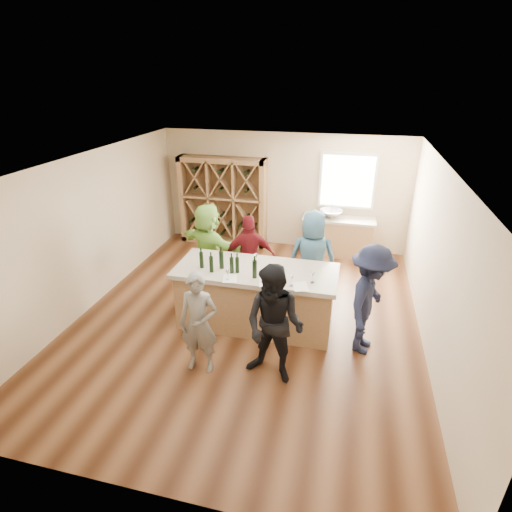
% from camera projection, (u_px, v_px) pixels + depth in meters
% --- Properties ---
extents(floor, '(6.00, 7.00, 0.10)m').
position_uv_depth(floor, '(248.00, 319.00, 7.32)').
color(floor, '#57321C').
rests_on(floor, ground).
extents(ceiling, '(6.00, 7.00, 0.10)m').
position_uv_depth(ceiling, '(247.00, 160.00, 6.10)').
color(ceiling, white).
rests_on(ceiling, ground).
extents(wall_back, '(6.00, 0.10, 2.80)m').
position_uv_depth(wall_back, '(284.00, 191.00, 9.84)').
color(wall_back, beige).
rests_on(wall_back, ground).
extents(wall_front, '(6.00, 0.10, 2.80)m').
position_uv_depth(wall_front, '(147.00, 401.00, 3.59)').
color(wall_front, beige).
rests_on(wall_front, ground).
extents(wall_left, '(0.10, 7.00, 2.80)m').
position_uv_depth(wall_left, '(88.00, 231.00, 7.36)').
color(wall_left, beige).
rests_on(wall_left, ground).
extents(wall_right, '(0.10, 7.00, 2.80)m').
position_uv_depth(wall_right, '(441.00, 266.00, 6.06)').
color(wall_right, beige).
rests_on(wall_right, ground).
extents(window_frame, '(1.30, 0.06, 1.30)m').
position_uv_depth(window_frame, '(347.00, 181.00, 9.30)').
color(window_frame, white).
rests_on(window_frame, wall_back).
extents(window_pane, '(1.18, 0.01, 1.18)m').
position_uv_depth(window_pane, '(347.00, 181.00, 9.27)').
color(window_pane, white).
rests_on(window_pane, wall_back).
extents(wine_rack, '(2.20, 0.45, 2.20)m').
position_uv_depth(wine_rack, '(223.00, 201.00, 10.04)').
color(wine_rack, '#977048').
rests_on(wine_rack, floor).
extents(back_counter_base, '(1.60, 0.58, 0.86)m').
position_uv_depth(back_counter_base, '(337.00, 237.00, 9.64)').
color(back_counter_base, '#977048').
rests_on(back_counter_base, floor).
extents(back_counter_top, '(1.70, 0.62, 0.06)m').
position_uv_depth(back_counter_top, '(339.00, 219.00, 9.45)').
color(back_counter_top, '#B2A692').
rests_on(back_counter_top, back_counter_base).
extents(sink, '(0.54, 0.54, 0.19)m').
position_uv_depth(sink, '(331.00, 214.00, 9.44)').
color(sink, silver).
rests_on(sink, back_counter_top).
extents(faucet, '(0.02, 0.02, 0.30)m').
position_uv_depth(faucet, '(332.00, 209.00, 9.57)').
color(faucet, silver).
rests_on(faucet, back_counter_top).
extents(tasting_counter_base, '(2.60, 1.00, 1.00)m').
position_uv_depth(tasting_counter_base, '(256.00, 299.00, 6.92)').
color(tasting_counter_base, '#977048').
rests_on(tasting_counter_base, floor).
extents(tasting_counter_top, '(2.72, 1.12, 0.08)m').
position_uv_depth(tasting_counter_top, '(256.00, 271.00, 6.69)').
color(tasting_counter_top, '#B2A692').
rests_on(tasting_counter_top, tasting_counter_base).
extents(wine_bottle_a, '(0.09, 0.09, 0.28)m').
position_uv_depth(wine_bottle_a, '(201.00, 260.00, 6.67)').
color(wine_bottle_a, black).
rests_on(wine_bottle_a, tasting_counter_top).
extents(wine_bottle_b, '(0.08, 0.08, 0.27)m').
position_uv_depth(wine_bottle_b, '(211.00, 264.00, 6.52)').
color(wine_bottle_b, black).
rests_on(wine_bottle_b, tasting_counter_top).
extents(wine_bottle_c, '(0.10, 0.10, 0.31)m').
position_uv_depth(wine_bottle_c, '(221.00, 260.00, 6.64)').
color(wine_bottle_c, black).
rests_on(wine_bottle_c, tasting_counter_top).
extents(wine_bottle_d, '(0.07, 0.07, 0.27)m').
position_uv_depth(wine_bottle_d, '(232.00, 265.00, 6.49)').
color(wine_bottle_d, black).
rests_on(wine_bottle_d, tasting_counter_top).
extents(wine_bottle_e, '(0.09, 0.09, 0.27)m').
position_uv_depth(wine_bottle_e, '(237.00, 265.00, 6.50)').
color(wine_bottle_e, black).
rests_on(wine_bottle_e, tasting_counter_top).
extents(wine_glass_a, '(0.07, 0.07, 0.16)m').
position_uv_depth(wine_glass_a, '(228.00, 275.00, 6.29)').
color(wine_glass_a, white).
rests_on(wine_glass_a, tasting_counter_top).
extents(wine_glass_b, '(0.09, 0.09, 0.18)m').
position_uv_depth(wine_glass_b, '(262.00, 277.00, 6.22)').
color(wine_glass_b, white).
rests_on(wine_glass_b, tasting_counter_top).
extents(wine_glass_c, '(0.07, 0.07, 0.16)m').
position_uv_depth(wine_glass_c, '(292.00, 281.00, 6.12)').
color(wine_glass_c, white).
rests_on(wine_glass_c, tasting_counter_top).
extents(wine_glass_d, '(0.09, 0.09, 0.17)m').
position_uv_depth(wine_glass_d, '(277.00, 271.00, 6.42)').
color(wine_glass_d, white).
rests_on(wine_glass_d, tasting_counter_top).
extents(wine_glass_e, '(0.07, 0.07, 0.18)m').
position_uv_depth(wine_glass_e, '(313.00, 277.00, 6.21)').
color(wine_glass_e, white).
rests_on(wine_glass_e, tasting_counter_top).
extents(tasting_menu_a, '(0.29, 0.34, 0.00)m').
position_uv_depth(tasting_menu_a, '(230.00, 278.00, 6.37)').
color(tasting_menu_a, white).
rests_on(tasting_menu_a, tasting_counter_top).
extents(tasting_menu_b, '(0.29, 0.35, 0.00)m').
position_uv_depth(tasting_menu_b, '(266.00, 282.00, 6.25)').
color(tasting_menu_b, white).
rests_on(tasting_menu_b, tasting_counter_top).
extents(tasting_menu_c, '(0.30, 0.35, 0.00)m').
position_uv_depth(tasting_menu_c, '(300.00, 287.00, 6.13)').
color(tasting_menu_c, white).
rests_on(tasting_menu_c, tasting_counter_top).
extents(person_near_left, '(0.59, 0.44, 1.59)m').
position_uv_depth(person_near_left, '(199.00, 323.00, 5.74)').
color(person_near_left, slate).
rests_on(person_near_left, floor).
extents(person_near_right, '(0.96, 0.68, 1.80)m').
position_uv_depth(person_near_right, '(274.00, 325.00, 5.51)').
color(person_near_right, black).
rests_on(person_near_right, floor).
extents(person_server, '(0.82, 1.27, 1.81)m').
position_uv_depth(person_server, '(369.00, 300.00, 6.10)').
color(person_server, '#191E38').
rests_on(person_server, floor).
extents(person_far_mid, '(1.10, 0.79, 1.69)m').
position_uv_depth(person_far_mid, '(250.00, 258.00, 7.63)').
color(person_far_mid, '#590F14').
rests_on(person_far_mid, floor).
extents(person_far_right, '(0.97, 0.70, 1.83)m').
position_uv_depth(person_far_right, '(312.00, 258.00, 7.43)').
color(person_far_right, '#335972').
rests_on(person_far_right, floor).
extents(person_far_left, '(1.77, 1.25, 1.80)m').
position_uv_depth(person_far_left, '(209.00, 247.00, 7.93)').
color(person_far_left, '#8CC64C').
rests_on(person_far_left, floor).
extents(wine_bottle_f, '(0.07, 0.07, 0.30)m').
position_uv_depth(wine_bottle_f, '(255.00, 269.00, 6.33)').
color(wine_bottle_f, black).
rests_on(wine_bottle_f, tasting_counter_top).
extents(wine_glass_f, '(0.07, 0.07, 0.18)m').
position_uv_depth(wine_glass_f, '(256.00, 259.00, 6.82)').
color(wine_glass_f, white).
rests_on(wine_glass_f, tasting_counter_top).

